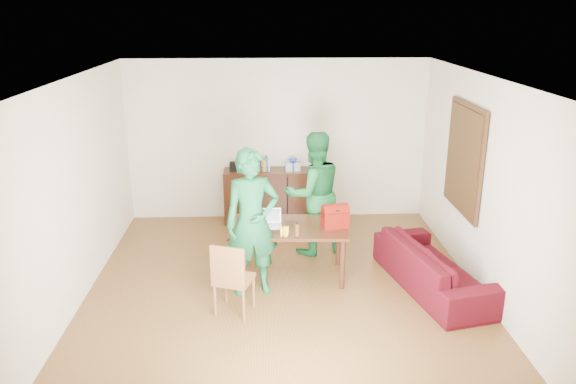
{
  "coord_description": "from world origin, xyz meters",
  "views": [
    {
      "loc": [
        -0.21,
        -6.47,
        3.47
      ],
      "look_at": [
        0.09,
        0.62,
        1.13
      ],
      "focal_mm": 35.0,
      "sensor_mm": 36.0,
      "label": 1
    }
  ],
  "objects_px": {
    "sofa": "(434,266)",
    "laptop": "(270,223)",
    "person_far": "(314,193)",
    "red_bag": "(335,218)",
    "table": "(289,232)",
    "bottle": "(297,229)",
    "person_near": "(252,223)",
    "chair": "(234,292)"
  },
  "relations": [
    {
      "from": "person_far",
      "to": "bottle",
      "type": "relative_size",
      "value": 10.14
    },
    {
      "from": "laptop",
      "to": "table",
      "type": "bearing_deg",
      "value": 1.95
    },
    {
      "from": "red_bag",
      "to": "sofa",
      "type": "height_order",
      "value": "red_bag"
    },
    {
      "from": "bottle",
      "to": "red_bag",
      "type": "relative_size",
      "value": 0.53
    },
    {
      "from": "person_far",
      "to": "bottle",
      "type": "distance_m",
      "value": 1.17
    },
    {
      "from": "laptop",
      "to": "bottle",
      "type": "xyz_separation_m",
      "value": [
        0.33,
        -0.33,
        0.05
      ]
    },
    {
      "from": "laptop",
      "to": "chair",
      "type": "bearing_deg",
      "value": -116.26
    },
    {
      "from": "laptop",
      "to": "red_bag",
      "type": "distance_m",
      "value": 0.85
    },
    {
      "from": "person_near",
      "to": "laptop",
      "type": "relative_size",
      "value": 6.42
    },
    {
      "from": "chair",
      "to": "laptop",
      "type": "xyz_separation_m",
      "value": [
        0.45,
        0.92,
        0.5
      ]
    },
    {
      "from": "chair",
      "to": "person_far",
      "type": "xyz_separation_m",
      "value": [
        1.09,
        1.72,
        0.64
      ]
    },
    {
      "from": "sofa",
      "to": "laptop",
      "type": "bearing_deg",
      "value": 66.13
    },
    {
      "from": "chair",
      "to": "laptop",
      "type": "distance_m",
      "value": 1.14
    },
    {
      "from": "chair",
      "to": "sofa",
      "type": "relative_size",
      "value": 0.45
    },
    {
      "from": "person_far",
      "to": "laptop",
      "type": "xyz_separation_m",
      "value": [
        -0.64,
        -0.8,
        -0.14
      ]
    },
    {
      "from": "chair",
      "to": "bottle",
      "type": "distance_m",
      "value": 1.13
    },
    {
      "from": "table",
      "to": "sofa",
      "type": "bearing_deg",
      "value": -9.09
    },
    {
      "from": "person_near",
      "to": "person_far",
      "type": "height_order",
      "value": "person_near"
    },
    {
      "from": "person_far",
      "to": "red_bag",
      "type": "height_order",
      "value": "person_far"
    },
    {
      "from": "table",
      "to": "sofa",
      "type": "distance_m",
      "value": 1.94
    },
    {
      "from": "person_far",
      "to": "laptop",
      "type": "height_order",
      "value": "person_far"
    },
    {
      "from": "sofa",
      "to": "table",
      "type": "bearing_deg",
      "value": 64.46
    },
    {
      "from": "person_near",
      "to": "laptop",
      "type": "distance_m",
      "value": 0.5
    },
    {
      "from": "chair",
      "to": "person_far",
      "type": "distance_m",
      "value": 2.13
    },
    {
      "from": "person_far",
      "to": "red_bag",
      "type": "xyz_separation_m",
      "value": [
        0.21,
        -0.85,
        -0.06
      ]
    },
    {
      "from": "person_near",
      "to": "laptop",
      "type": "xyz_separation_m",
      "value": [
        0.23,
        0.41,
        -0.17
      ]
    },
    {
      "from": "laptop",
      "to": "red_bag",
      "type": "bearing_deg",
      "value": -3.82
    },
    {
      "from": "person_near",
      "to": "person_far",
      "type": "bearing_deg",
      "value": 40.85
    },
    {
      "from": "bottle",
      "to": "person_near",
      "type": "bearing_deg",
      "value": -172.16
    },
    {
      "from": "bottle",
      "to": "red_bag",
      "type": "distance_m",
      "value": 0.59
    },
    {
      "from": "person_near",
      "to": "red_bag",
      "type": "relative_size",
      "value": 5.55
    },
    {
      "from": "person_far",
      "to": "sofa",
      "type": "distance_m",
      "value": 1.99
    },
    {
      "from": "person_near",
      "to": "red_bag",
      "type": "distance_m",
      "value": 1.14
    },
    {
      "from": "table",
      "to": "red_bag",
      "type": "relative_size",
      "value": 4.73
    },
    {
      "from": "person_near",
      "to": "bottle",
      "type": "relative_size",
      "value": 10.45
    },
    {
      "from": "chair",
      "to": "red_bag",
      "type": "height_order",
      "value": "red_bag"
    },
    {
      "from": "chair",
      "to": "bottle",
      "type": "xyz_separation_m",
      "value": [
        0.78,
        0.59,
        0.55
      ]
    },
    {
      "from": "laptop",
      "to": "bottle",
      "type": "distance_m",
      "value": 0.47
    },
    {
      "from": "table",
      "to": "laptop",
      "type": "xyz_separation_m",
      "value": [
        -0.24,
        -0.01,
        0.13
      ]
    },
    {
      "from": "table",
      "to": "person_near",
      "type": "relative_size",
      "value": 0.85
    },
    {
      "from": "person_near",
      "to": "red_bag",
      "type": "bearing_deg",
      "value": 4.89
    },
    {
      "from": "red_bag",
      "to": "sofa",
      "type": "relative_size",
      "value": 0.17
    }
  ]
}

